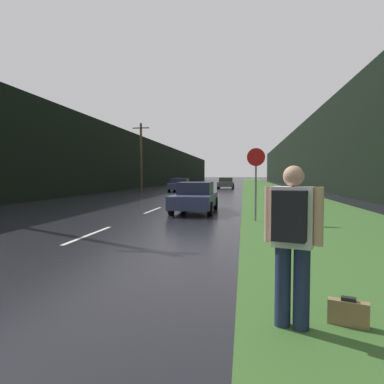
{
  "coord_description": "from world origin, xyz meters",
  "views": [
    {
      "loc": [
        4.38,
        -0.24,
        1.71
      ],
      "look_at": [
        1.98,
        15.61,
        0.92
      ],
      "focal_mm": 32.0,
      "sensor_mm": 36.0,
      "label": 1
    }
  ],
  "objects_px": {
    "hitchhiker_with_backpack": "(292,237)",
    "car_oncoming": "(180,185)",
    "stop_sign": "(256,177)",
    "car_passing_far": "(226,183)",
    "car_passing_near": "(195,197)",
    "suitcase": "(348,313)"
  },
  "relations": [
    {
      "from": "hitchhiker_with_backpack",
      "to": "car_oncoming",
      "type": "bearing_deg",
      "value": 120.55
    },
    {
      "from": "hitchhiker_with_backpack",
      "to": "car_oncoming",
      "type": "height_order",
      "value": "hitchhiker_with_backpack"
    },
    {
      "from": "hitchhiker_with_backpack",
      "to": "car_passing_near",
      "type": "xyz_separation_m",
      "value": [
        -2.76,
        11.96,
        -0.35
      ]
    },
    {
      "from": "hitchhiker_with_backpack",
      "to": "car_oncoming",
      "type": "relative_size",
      "value": 0.43
    },
    {
      "from": "car_passing_near",
      "to": "car_oncoming",
      "type": "relative_size",
      "value": 1.09
    },
    {
      "from": "suitcase",
      "to": "car_passing_far",
      "type": "xyz_separation_m",
      "value": [
        -3.41,
        39.52,
        0.56
      ]
    },
    {
      "from": "car_passing_near",
      "to": "car_oncoming",
      "type": "bearing_deg",
      "value": -77.39
    },
    {
      "from": "car_passing_far",
      "to": "car_oncoming",
      "type": "relative_size",
      "value": 1.03
    },
    {
      "from": "stop_sign",
      "to": "suitcase",
      "type": "xyz_separation_m",
      "value": [
        0.74,
        -8.82,
        -1.5
      ]
    },
    {
      "from": "hitchhiker_with_backpack",
      "to": "suitcase",
      "type": "xyz_separation_m",
      "value": [
        0.65,
        0.18,
        -0.89
      ]
    },
    {
      "from": "stop_sign",
      "to": "car_passing_far",
      "type": "relative_size",
      "value": 0.62
    },
    {
      "from": "hitchhiker_with_backpack",
      "to": "car_oncoming",
      "type": "distance_m",
      "value": 31.94
    },
    {
      "from": "car_passing_far",
      "to": "car_oncoming",
      "type": "xyz_separation_m",
      "value": [
        -4.29,
        -8.56,
        -0.0
      ]
    },
    {
      "from": "hitchhiker_with_backpack",
      "to": "car_passing_near",
      "type": "height_order",
      "value": "hitchhiker_with_backpack"
    },
    {
      "from": "hitchhiker_with_backpack",
      "to": "car_passing_far",
      "type": "relative_size",
      "value": 0.42
    },
    {
      "from": "hitchhiker_with_backpack",
      "to": "suitcase",
      "type": "distance_m",
      "value": 1.11
    },
    {
      "from": "suitcase",
      "to": "car_oncoming",
      "type": "distance_m",
      "value": 31.92
    },
    {
      "from": "car_oncoming",
      "to": "suitcase",
      "type": "bearing_deg",
      "value": -76.03
    },
    {
      "from": "car_passing_near",
      "to": "stop_sign",
      "type": "bearing_deg",
      "value": 132.08
    },
    {
      "from": "car_oncoming",
      "to": "car_passing_near",
      "type": "bearing_deg",
      "value": -77.39
    },
    {
      "from": "stop_sign",
      "to": "car_passing_near",
      "type": "height_order",
      "value": "stop_sign"
    },
    {
      "from": "car_passing_far",
      "to": "car_passing_near",
      "type": "bearing_deg",
      "value": 90.0
    }
  ]
}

